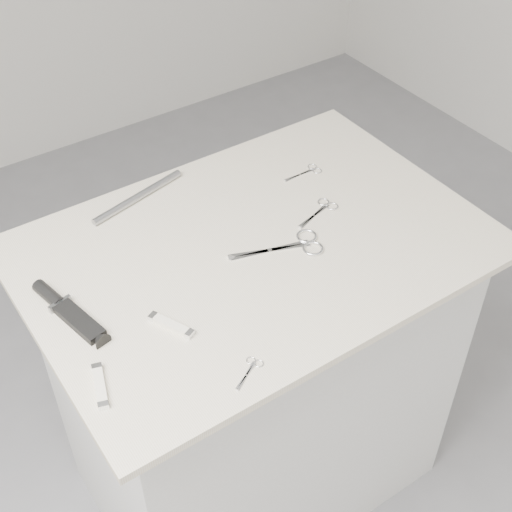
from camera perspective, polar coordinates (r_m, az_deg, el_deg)
ground at (r=2.28m, az=-0.04°, el=-16.84°), size 4.00×4.00×0.01m
plinth at (r=1.90m, az=-0.05°, el=-9.76°), size 0.90×0.60×0.90m
display_board at (r=1.57m, az=-0.06°, el=0.68°), size 1.00×0.70×0.02m
large_shears at (r=1.55m, az=3.18°, el=0.87°), size 0.21×0.11×0.01m
embroidery_scissors_a at (r=1.66m, az=5.30°, el=3.75°), size 0.13×0.07×0.00m
embroidery_scissors_b at (r=1.77m, az=4.16°, el=6.74°), size 0.10×0.05×0.00m
tiny_scissors at (r=1.32m, az=-0.47°, el=-9.05°), size 0.08×0.06×0.00m
sheathed_knife at (r=1.46m, az=-15.02°, el=-4.11°), size 0.07×0.21×0.03m
pocket_knife_a at (r=1.32m, az=-12.37°, el=-10.10°), size 0.05×0.10×0.01m
pocket_knife_b at (r=1.39m, az=-6.81°, el=-5.49°), size 0.06×0.10×0.01m
metal_rail at (r=1.70m, az=-9.42°, el=4.70°), size 0.26×0.08×0.02m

